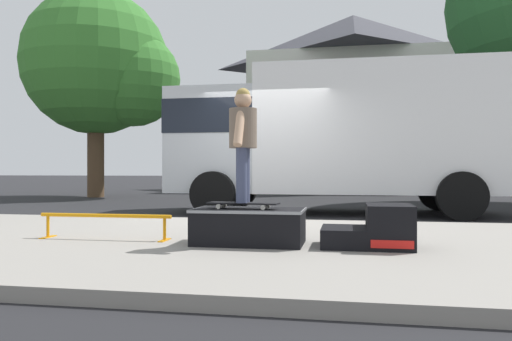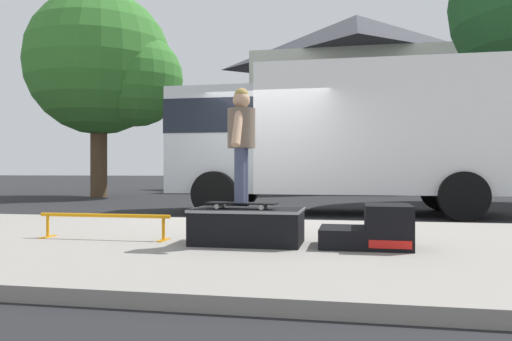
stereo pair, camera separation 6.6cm
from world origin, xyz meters
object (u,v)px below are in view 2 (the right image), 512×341
Objects in this scene: kicker_ramp at (374,230)px; skateboard at (241,204)px; box_truck at (334,134)px; skater_kid at (241,135)px; skate_box at (248,225)px; street_tree_neighbour at (107,67)px; grind_rail at (104,220)px.

skateboard is at bearing -178.21° from kicker_ramp.
kicker_ramp is 0.13× the size of box_truck.
box_truck is at bearing 96.26° from kicker_ramp.
skateboard is 0.12× the size of box_truck.
box_truck is (0.80, 5.51, 0.40)m from skater_kid.
street_tree_neighbour is (-7.14, 10.46, 4.13)m from skate_box.
street_tree_neighbour is at bearing 123.97° from skateboard.
skate_box is 1.34m from kicker_ramp.
skater_kid is at bearing 82.87° from skateboard.
skater_kid reaches higher than grind_rail.
street_tree_neighbour is at bearing 147.61° from box_truck.
skateboard is 0.74m from skater_kid.
box_truck reaches higher than skateboard.
skater_kid is (-0.06, -0.04, 0.98)m from skate_box.
skate_box is 0.25m from skateboard.
kicker_ramp is 5.67m from box_truck.
street_tree_neighbour is (-8.48, 10.46, 4.15)m from kicker_ramp.
kicker_ramp is 1.17× the size of skateboard.
skate_box is at bearing 36.43° from skateboard.
street_tree_neighbour reaches higher than skater_kid.
skater_kid is at bearing -178.21° from kicker_ramp.
skate_box is 5.68m from box_truck.
skateboard reaches higher than grind_rail.
skater_kid is at bearing -98.23° from box_truck.
grind_rail is at bearing 176.36° from skateboard.
kicker_ramp is 1.42m from skateboard.
skater_kid is (0.00, 0.00, 0.74)m from skateboard.
skate_box is at bearing -97.68° from box_truck.
box_truck reaches higher than skater_kid.
skate_box is 1.28× the size of kicker_ramp.
kicker_ramp is 1.72m from skater_kid.
kicker_ramp reaches higher than grind_rail.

